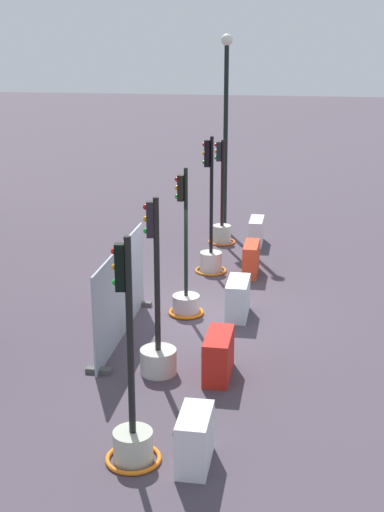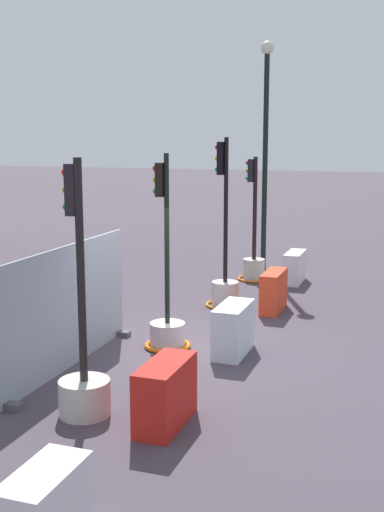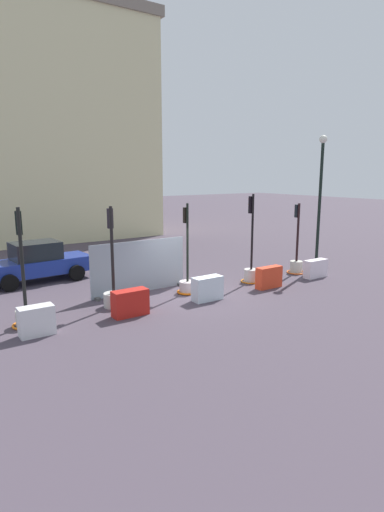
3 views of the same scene
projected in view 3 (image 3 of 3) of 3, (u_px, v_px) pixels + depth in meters
The scene contains 15 objects.
ground_plane at pixel (193, 294), 15.96m from camera, with size 120.00×120.00×0.00m, color #473D48.
traffic_light_0 at pixel (26, 307), 12.57m from camera, with size 0.86×0.86×3.56m.
traffic_light_1 at pixel (113, 289), 14.38m from camera, with size 0.70×0.70×3.45m.
traffic_light_2 at pixel (187, 280), 16.07m from camera, with size 0.82×0.82×3.42m.
traffic_light_3 at pixel (251, 268), 17.67m from camera, with size 0.86×0.86×3.68m.
traffic_light_4 at pixel (296, 260), 19.29m from camera, with size 0.85×0.85×3.19m.
construction_barrier_0 at pixel (36, 321), 11.87m from camera, with size 0.96×0.47×0.85m.
construction_barrier_1 at pixel (130, 303), 13.51m from camera, with size 1.16×0.48×0.85m.
construction_barrier_2 at pixel (207, 288), 15.16m from camera, with size 1.13×0.48×0.87m.
construction_barrier_3 at pixel (269, 277), 16.79m from camera, with size 1.14×0.38×0.86m.
construction_barrier_4 at pixel (316, 269), 18.49m from camera, with size 1.16×0.41×0.79m.
car_blue_estate at pixel (37, 262), 17.73m from camera, with size 4.51×2.24×1.69m.
building_main_facade at pixel (55, 124), 29.01m from camera, with size 13.39×7.52×15.55m.
street_lamp_post at pixel (320, 189), 19.58m from camera, with size 0.36×0.36×6.20m.
site_fence_panel at pixel (139, 268), 16.10m from camera, with size 3.95×0.50×2.00m.
Camera 3 is at (-8.75, -12.64, 4.52)m, focal length 29.58 mm.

